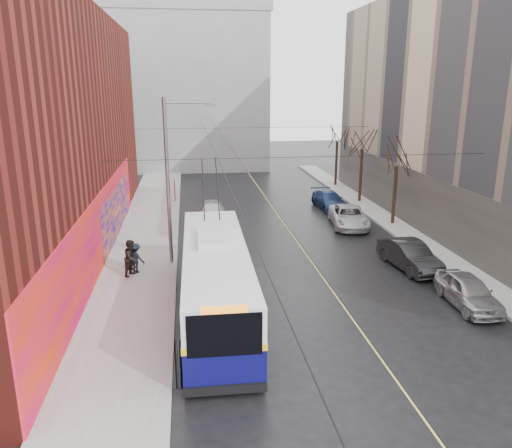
{
  "coord_description": "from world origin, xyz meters",
  "views": [
    {
      "loc": [
        -5.23,
        -16.35,
        9.65
      ],
      "look_at": [
        -1.89,
        7.8,
        2.77
      ],
      "focal_mm": 35.0,
      "sensor_mm": 36.0,
      "label": 1
    }
  ],
  "objects_px": {
    "pedestrian_a": "(133,255)",
    "pedestrian_b": "(131,258)",
    "trolleybus": "(216,278)",
    "pedestrian_c": "(136,258)",
    "parked_car_c": "(349,216)",
    "streetlight_pole": "(171,178)",
    "following_car": "(212,212)",
    "tree_far": "(338,133)",
    "parked_car_b": "(410,255)",
    "tree_mid": "(363,140)",
    "parked_car_a": "(468,291)",
    "tree_near": "(398,155)",
    "parked_car_d": "(329,200)"
  },
  "relations": [
    {
      "from": "pedestrian_a",
      "to": "pedestrian_b",
      "type": "relative_size",
      "value": 0.83
    },
    {
      "from": "trolleybus",
      "to": "pedestrian_b",
      "type": "bearing_deg",
      "value": 131.05
    },
    {
      "from": "trolleybus",
      "to": "pedestrian_c",
      "type": "bearing_deg",
      "value": 127.6
    },
    {
      "from": "pedestrian_b",
      "to": "parked_car_c",
      "type": "bearing_deg",
      "value": -31.61
    },
    {
      "from": "streetlight_pole",
      "to": "following_car",
      "type": "height_order",
      "value": "streetlight_pole"
    },
    {
      "from": "pedestrian_a",
      "to": "pedestrian_c",
      "type": "distance_m",
      "value": 0.57
    },
    {
      "from": "streetlight_pole",
      "to": "trolleybus",
      "type": "distance_m",
      "value": 7.49
    },
    {
      "from": "tree_far",
      "to": "parked_car_b",
      "type": "bearing_deg",
      "value": -96.53
    },
    {
      "from": "tree_mid",
      "to": "parked_car_c",
      "type": "relative_size",
      "value": 1.31
    },
    {
      "from": "following_car",
      "to": "pedestrian_c",
      "type": "bearing_deg",
      "value": -112.32
    },
    {
      "from": "parked_car_a",
      "to": "following_car",
      "type": "distance_m",
      "value": 18.8
    },
    {
      "from": "pedestrian_c",
      "to": "tree_near",
      "type": "bearing_deg",
      "value": -123.51
    },
    {
      "from": "tree_near",
      "to": "pedestrian_b",
      "type": "distance_m",
      "value": 19.29
    },
    {
      "from": "parked_car_b",
      "to": "parked_car_c",
      "type": "xyz_separation_m",
      "value": [
        -0.64,
        8.47,
        -0.04
      ]
    },
    {
      "from": "parked_car_b",
      "to": "parked_car_d",
      "type": "bearing_deg",
      "value": 85.43
    },
    {
      "from": "tree_near",
      "to": "trolleybus",
      "type": "distance_m",
      "value": 18.48
    },
    {
      "from": "parked_car_b",
      "to": "parked_car_d",
      "type": "height_order",
      "value": "parked_car_b"
    },
    {
      "from": "tree_far",
      "to": "pedestrian_b",
      "type": "relative_size",
      "value": 3.46
    },
    {
      "from": "parked_car_c",
      "to": "pedestrian_a",
      "type": "bearing_deg",
      "value": -145.52
    },
    {
      "from": "pedestrian_c",
      "to": "tree_mid",
      "type": "bearing_deg",
      "value": -106.73
    },
    {
      "from": "tree_near",
      "to": "parked_car_d",
      "type": "xyz_separation_m",
      "value": [
        -3.09,
        5.43,
        -4.31
      ]
    },
    {
      "from": "tree_mid",
      "to": "parked_car_a",
      "type": "xyz_separation_m",
      "value": [
        -2.0,
        -20.22,
        -4.55
      ]
    },
    {
      "from": "trolleybus",
      "to": "parked_car_c",
      "type": "distance_m",
      "value": 16.1
    },
    {
      "from": "parked_car_a",
      "to": "pedestrian_c",
      "type": "distance_m",
      "value": 16.18
    },
    {
      "from": "following_car",
      "to": "pedestrian_c",
      "type": "height_order",
      "value": "pedestrian_c"
    },
    {
      "from": "tree_far",
      "to": "trolleybus",
      "type": "bearing_deg",
      "value": -116.51
    },
    {
      "from": "tree_near",
      "to": "parked_car_b",
      "type": "relative_size",
      "value": 1.41
    },
    {
      "from": "following_car",
      "to": "pedestrian_a",
      "type": "xyz_separation_m",
      "value": [
        -4.59,
        -9.06,
        0.12
      ]
    },
    {
      "from": "trolleybus",
      "to": "parked_car_c",
      "type": "xyz_separation_m",
      "value": [
        10.01,
        12.58,
        -0.94
      ]
    },
    {
      "from": "streetlight_pole",
      "to": "parked_car_d",
      "type": "height_order",
      "value": "streetlight_pole"
    },
    {
      "from": "following_car",
      "to": "parked_car_b",
      "type": "bearing_deg",
      "value": -44.17
    },
    {
      "from": "tree_near",
      "to": "parked_car_c",
      "type": "height_order",
      "value": "tree_near"
    },
    {
      "from": "parked_car_d",
      "to": "following_car",
      "type": "xyz_separation_m",
      "value": [
        -9.56,
        -3.16,
        0.14
      ]
    },
    {
      "from": "trolleybus",
      "to": "parked_car_b",
      "type": "bearing_deg",
      "value": 21.92
    },
    {
      "from": "parked_car_a",
      "to": "parked_car_b",
      "type": "bearing_deg",
      "value": 98.97
    },
    {
      "from": "tree_near",
      "to": "trolleybus",
      "type": "relative_size",
      "value": 0.51
    },
    {
      "from": "trolleybus",
      "to": "parked_car_d",
      "type": "bearing_deg",
      "value": 61.39
    },
    {
      "from": "tree_near",
      "to": "pedestrian_a",
      "type": "bearing_deg",
      "value": -158.52
    },
    {
      "from": "parked_car_a",
      "to": "parked_car_c",
      "type": "height_order",
      "value": "parked_car_c"
    },
    {
      "from": "tree_far",
      "to": "parked_car_b",
      "type": "height_order",
      "value": "tree_far"
    },
    {
      "from": "tree_near",
      "to": "pedestrian_c",
      "type": "distance_m",
      "value": 19.01
    },
    {
      "from": "tree_near",
      "to": "parked_car_a",
      "type": "relative_size",
      "value": 1.55
    },
    {
      "from": "parked_car_c",
      "to": "trolleybus",
      "type": "bearing_deg",
      "value": -120.1
    },
    {
      "from": "tree_mid",
      "to": "following_car",
      "type": "relative_size",
      "value": 1.4
    },
    {
      "from": "streetlight_pole",
      "to": "parked_car_a",
      "type": "relative_size",
      "value": 2.18
    },
    {
      "from": "pedestrian_b",
      "to": "pedestrian_c",
      "type": "relative_size",
      "value": 1.2
    },
    {
      "from": "pedestrian_a",
      "to": "tree_far",
      "type": "bearing_deg",
      "value": -22.22
    },
    {
      "from": "tree_mid",
      "to": "pedestrian_c",
      "type": "xyz_separation_m",
      "value": [
        -17.07,
        -14.33,
        -4.31
      ]
    },
    {
      "from": "parked_car_a",
      "to": "pedestrian_c",
      "type": "xyz_separation_m",
      "value": [
        -15.07,
        5.89,
        0.24
      ]
    },
    {
      "from": "streetlight_pole",
      "to": "pedestrian_c",
      "type": "relative_size",
      "value": 5.68
    }
  ]
}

